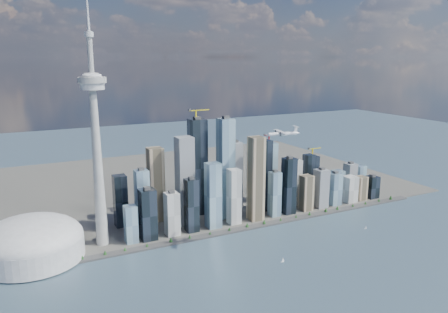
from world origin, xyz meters
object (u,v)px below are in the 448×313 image
dome_stadium (32,242)px  airplane (283,133)px  needle_tower (96,139)px  sailboat_east (366,228)px  sailboat_west (283,260)px

dome_stadium → airplane: bearing=-20.8°
needle_tower → sailboat_east: (580.38, -186.38, -233.12)m
needle_tower → dome_stadium: 241.40m
needle_tower → sailboat_west: 454.35m
airplane → sailboat_east: bearing=12.2°
sailboat_west → needle_tower: bearing=143.3°
dome_stadium → sailboat_west: bearing=-27.6°
dome_stadium → airplane: 548.28m
airplane → sailboat_east: (247.31, 3.19, -247.83)m
sailboat_east → airplane: bearing=-159.0°
needle_tower → sailboat_east: bearing=-17.8°
needle_tower → sailboat_east: 652.63m
dome_stadium → sailboat_east: size_ratio=23.61×
needle_tower → sailboat_west: needle_tower is taller
dome_stadium → sailboat_west: size_ratio=19.01×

